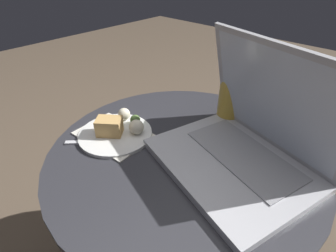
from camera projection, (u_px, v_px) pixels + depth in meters
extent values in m
cylinder|color=black|center=(181.00, 221.00, 0.78)|extent=(0.08, 0.08, 0.50)
cylinder|color=#2D2D33|center=(184.00, 154.00, 0.64)|extent=(0.65, 0.65, 0.02)
cube|color=silver|center=(114.00, 135.00, 0.68)|extent=(0.20, 0.14, 0.00)
cube|color=#B2B2B7|center=(230.00, 164.00, 0.58)|extent=(0.40, 0.34, 0.02)
cube|color=gray|center=(243.00, 154.00, 0.59)|extent=(0.29, 0.19, 0.00)
cube|color=#B2B2B7|center=(273.00, 99.00, 0.55)|extent=(0.34, 0.16, 0.25)
cube|color=silver|center=(272.00, 100.00, 0.55)|extent=(0.31, 0.14, 0.23)
cylinder|color=gold|center=(233.00, 92.00, 0.70)|extent=(0.07, 0.07, 0.18)
cylinder|color=white|center=(239.00, 56.00, 0.64)|extent=(0.07, 0.07, 0.02)
cylinder|color=silver|center=(116.00, 134.00, 0.68)|extent=(0.19, 0.19, 0.01)
cube|color=tan|center=(109.00, 126.00, 0.66)|extent=(0.08, 0.07, 0.04)
sphere|color=beige|center=(136.00, 127.00, 0.67)|extent=(0.04, 0.04, 0.04)
sphere|color=#4C6B33|center=(135.00, 120.00, 0.71)|extent=(0.03, 0.03, 0.03)
sphere|color=beige|center=(124.00, 114.00, 0.72)|extent=(0.03, 0.03, 0.03)
cube|color=silver|center=(92.00, 142.00, 0.66)|extent=(0.10, 0.10, 0.00)
cube|color=silver|center=(129.00, 141.00, 0.66)|extent=(0.06, 0.06, 0.00)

